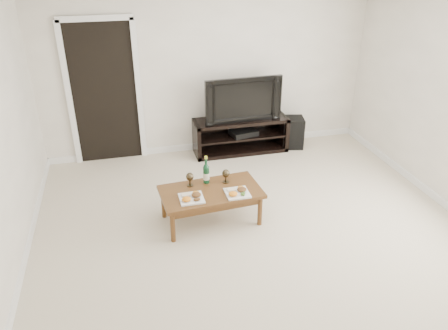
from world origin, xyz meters
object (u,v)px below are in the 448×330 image
at_px(media_console, 241,135).
at_px(television, 241,98).
at_px(subwoofer, 292,132).
at_px(coffee_table, 211,206).

xyz_separation_m(media_console, television, (0.00, 0.00, 0.62)).
relative_size(media_console, television, 1.24).
xyz_separation_m(subwoofer, coffee_table, (-1.75, -1.77, -0.04)).
relative_size(television, coffee_table, 1.02).
distance_m(media_console, subwoofer, 0.87).
bearing_deg(television, coffee_table, -118.50).
height_order(television, coffee_table, television).
bearing_deg(television, subwoofer, -3.96).
xyz_separation_m(television, subwoofer, (0.87, -0.02, -0.64)).
bearing_deg(media_console, subwoofer, -1.57).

